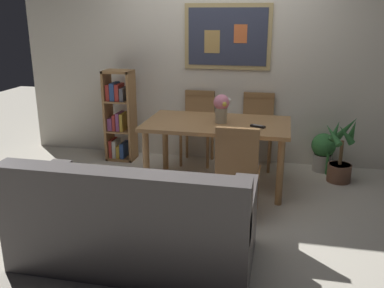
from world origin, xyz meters
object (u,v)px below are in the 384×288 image
object	(u,v)px
dining_chair_far_left	(198,121)
dining_chair_near_right	(238,165)
bookshelf	(119,118)
potted_palm	(340,158)
leather_couch	(134,225)
dining_table	(217,130)
tv_remote	(258,126)
flower_vase	(222,106)
dining_chair_far_right	(257,124)
potted_ivy	(323,151)

from	to	relation	value
dining_chair_far_left	dining_chair_near_right	size ratio (longest dim) A/B	1.00
bookshelf	potted_palm	xyz separation A→B (m)	(2.74, -0.21, -0.27)
dining_chair_near_right	leather_couch	distance (m)	1.14
dining_chair_far_left	potted_palm	world-z (taller)	dining_chair_far_left
dining_table	dining_chair_near_right	distance (m)	0.84
dining_chair_far_left	potted_palm	bearing A→B (deg)	-11.47
dining_chair_near_right	leather_couch	world-z (taller)	dining_chair_near_right
tv_remote	bookshelf	bearing A→B (deg)	157.87
dining_table	flower_vase	distance (m)	0.27
dining_table	bookshelf	size ratio (longest dim) A/B	1.32
potted_palm	dining_table	bearing A→B (deg)	-163.36
dining_chair_far_right	tv_remote	xyz separation A→B (m)	(0.06, -0.89, 0.20)
dining_table	bookshelf	world-z (taller)	bookshelf
dining_chair_near_right	flower_vase	world-z (taller)	flower_vase
potted_palm	flower_vase	xyz separation A→B (m)	(-1.31, -0.41, 0.62)
dining_chair_far_right	potted_ivy	world-z (taller)	dining_chair_far_right
flower_vase	dining_table	bearing A→B (deg)	168.59
dining_chair_far_right	potted_ivy	bearing A→B (deg)	-2.82
leather_couch	bookshelf	distance (m)	2.49
dining_chair_near_right	dining_chair_far_right	size ratio (longest dim) A/B	1.00
dining_table	dining_chair_near_right	xyz separation A→B (m)	(0.31, -0.77, -0.10)
dining_chair_far_left	dining_chair_far_right	bearing A→B (deg)	0.67
dining_chair_far_left	dining_chair_far_right	distance (m)	0.75
dining_chair_far_left	bookshelf	xyz separation A→B (m)	(-1.02, -0.14, 0.02)
potted_ivy	flower_vase	bearing A→B (deg)	-147.51
dining_chair_near_right	tv_remote	bearing A→B (deg)	78.81
dining_chair_near_right	flower_vase	size ratio (longest dim) A/B	2.98
dining_chair_near_right	leather_couch	bearing A→B (deg)	-128.03
dining_chair_far_left	potted_ivy	distance (m)	1.58
dining_chair_near_right	potted_palm	bearing A→B (deg)	48.41
potted_ivy	potted_palm	distance (m)	0.36
bookshelf	flower_vase	bearing A→B (deg)	-23.77
dining_chair_far_right	leather_couch	xyz separation A→B (m)	(-0.76, -2.41, -0.22)
dining_chair_far_left	bookshelf	size ratio (longest dim) A/B	0.78
potted_ivy	potted_palm	xyz separation A→B (m)	(0.16, -0.32, 0.03)
bookshelf	tv_remote	bearing A→B (deg)	-22.13
dining_chair_far_right	bookshelf	bearing A→B (deg)	-175.33
dining_table	potted_ivy	xyz separation A→B (m)	(1.20, 0.72, -0.38)
bookshelf	tv_remote	distance (m)	1.97
leather_couch	flower_vase	xyz separation A→B (m)	(0.42, 1.64, 0.59)
potted_palm	flower_vase	size ratio (longest dim) A/B	2.50
bookshelf	tv_remote	world-z (taller)	bookshelf
dining_table	flower_vase	bearing A→B (deg)	-11.41
dining_chair_far_left	flower_vase	size ratio (longest dim) A/B	2.98
bookshelf	potted_ivy	distance (m)	2.60
dining_table	leather_couch	distance (m)	1.72
dining_table	dining_chair_far_right	size ratio (longest dim) A/B	1.70
bookshelf	dining_table	bearing A→B (deg)	-24.14
dining_chair_near_right	tv_remote	xyz separation A→B (m)	(0.13, 0.65, 0.20)
leather_couch	potted_ivy	bearing A→B (deg)	56.51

